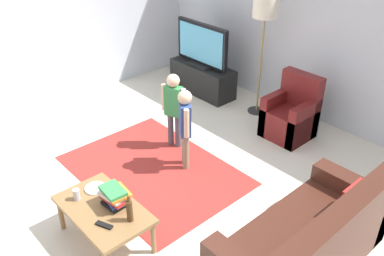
{
  "coord_description": "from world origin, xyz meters",
  "views": [
    {
      "loc": [
        3.08,
        -2.19,
        3.1
      ],
      "look_at": [
        0.0,
        0.6,
        0.65
      ],
      "focal_mm": 38.59,
      "sensor_mm": 36.0,
      "label": 1
    }
  ],
  "objects": [
    {
      "name": "book_stack",
      "position": [
        0.3,
        -0.68,
        0.52
      ],
      "size": [
        0.31,
        0.25,
        0.2
      ],
      "color": "black",
      "rests_on": "coffee_table"
    },
    {
      "name": "armchair",
      "position": [
        0.26,
        2.26,
        0.3
      ],
      "size": [
        0.6,
        0.6,
        0.9
      ],
      "color": "maroon",
      "rests_on": "ground"
    },
    {
      "name": "floor_lamp",
      "position": [
        -0.52,
        2.45,
        1.54
      ],
      "size": [
        0.36,
        0.36,
        1.78
      ],
      "color": "#262626",
      "rests_on": "ground"
    },
    {
      "name": "tv_stand",
      "position": [
        -1.61,
        2.3,
        0.24
      ],
      "size": [
        1.2,
        0.44,
        0.5
      ],
      "color": "black",
      "rests_on": "ground"
    },
    {
      "name": "wall_back",
      "position": [
        0.0,
        3.0,
        1.35
      ],
      "size": [
        6.0,
        0.12,
        2.7
      ],
      "primitive_type": "cube",
      "color": "silver",
      "rests_on": "ground"
    },
    {
      "name": "tv",
      "position": [
        -1.61,
        2.28,
        0.85
      ],
      "size": [
        1.1,
        0.28,
        0.71
      ],
      "color": "black",
      "rests_on": "tv_stand"
    },
    {
      "name": "child_near_tv",
      "position": [
        -0.64,
        0.85,
        0.63
      ],
      "size": [
        0.34,
        0.2,
        1.05
      ],
      "color": "#4C4C59",
      "rests_on": "ground"
    },
    {
      "name": "couch",
      "position": [
        1.82,
        0.39,
        0.29
      ],
      "size": [
        0.8,
        1.8,
        0.86
      ],
      "color": "#472319",
      "rests_on": "ground"
    },
    {
      "name": "soda_can",
      "position": [
        -0.02,
        -0.91,
        0.48
      ],
      "size": [
        0.07,
        0.07,
        0.12
      ],
      "primitive_type": "cylinder",
      "color": "silver",
      "rests_on": "coffee_table"
    },
    {
      "name": "plate",
      "position": [
        -0.04,
        -0.69,
        0.43
      ],
      "size": [
        0.22,
        0.22,
        0.02
      ],
      "color": "white",
      "rests_on": "coffee_table"
    },
    {
      "name": "wall_left",
      "position": [
        -3.0,
        0.0,
        1.35
      ],
      "size": [
        0.12,
        6.0,
        2.7
      ],
      "primitive_type": "cube",
      "color": "silver",
      "rests_on": "ground"
    },
    {
      "name": "coffee_table",
      "position": [
        0.26,
        -0.79,
        0.37
      ],
      "size": [
        1.0,
        0.6,
        0.42
      ],
      "color": "olive",
      "rests_on": "ground"
    },
    {
      "name": "bottle",
      "position": [
        0.58,
        -0.69,
        0.54
      ],
      "size": [
        0.06,
        0.06,
        0.29
      ],
      "color": "#4C3319",
      "rests_on": "coffee_table"
    },
    {
      "name": "ground",
      "position": [
        0.0,
        0.0,
        0.0
      ],
      "size": [
        7.8,
        7.8,
        0.0
      ],
      "primitive_type": "plane",
      "color": "beige"
    },
    {
      "name": "tv_remote",
      "position": [
        0.48,
        -0.91,
        0.43
      ],
      "size": [
        0.18,
        0.11,
        0.02
      ],
      "primitive_type": "cube",
      "rotation": [
        0.0,
        0.0,
        0.4
      ],
      "color": "black",
      "rests_on": "coffee_table"
    },
    {
      "name": "area_rug",
      "position": [
        -0.36,
        0.27,
        0.0
      ],
      "size": [
        2.2,
        1.6,
        0.01
      ],
      "primitive_type": "cube",
      "color": "#9E2D28",
      "rests_on": "ground"
    },
    {
      "name": "child_center",
      "position": [
        -0.17,
        0.64,
        0.64
      ],
      "size": [
        0.3,
        0.23,
        1.06
      ],
      "color": "gray",
      "rests_on": "ground"
    }
  ]
}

